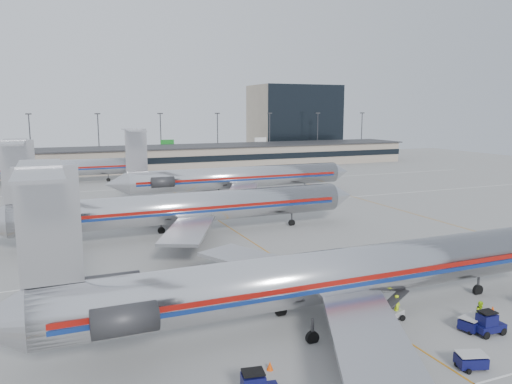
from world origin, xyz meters
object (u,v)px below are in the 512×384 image
tug_center (377,357)px  belt_loader (387,314)px  jet_foreground (322,276)px  jet_second_row (181,208)px

tug_center → belt_loader: belt_loader is taller
jet_foreground → jet_second_row: bearing=95.9°
belt_loader → jet_foreground: bearing=144.4°
jet_second_row → belt_loader: (8.15, -31.90, -3.22)m
jet_second_row → tug_center: size_ratio=25.13×
jet_foreground → tug_center: (-0.02, -7.19, -3.09)m
jet_foreground → tug_center: bearing=-90.1°
jet_second_row → belt_loader: jet_second_row is taller
jet_second_row → belt_loader: bearing=-75.7°
tug_center → belt_loader: size_ratio=0.48×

